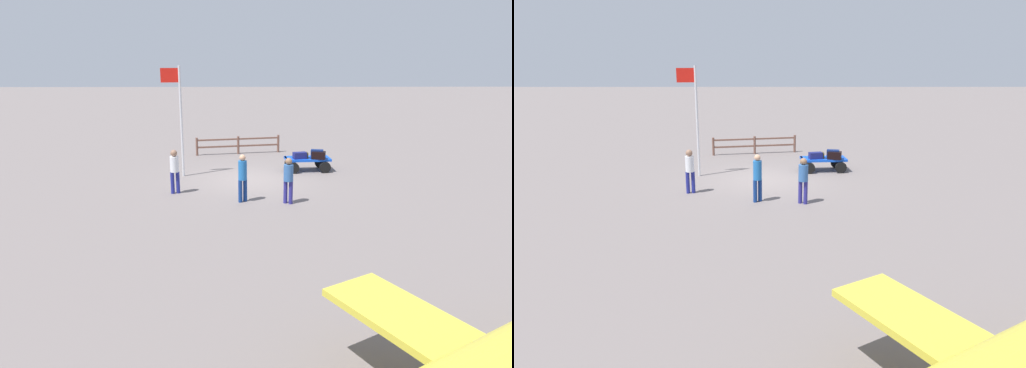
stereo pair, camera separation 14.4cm
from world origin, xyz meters
The scene contains 11 objects.
ground_plane centered at (0.00, 0.00, 0.00)m, with size 120.00×120.00×0.00m, color slate.
luggage_cart centered at (-2.54, -1.53, 0.43)m, with size 2.07×1.23×0.60m.
suitcase_tan centered at (-2.19, -1.33, 0.74)m, with size 0.64×0.44×0.29m.
suitcase_navy centered at (-2.25, -1.46, 0.72)m, with size 0.64×0.36×0.25m.
suitcase_olive centered at (-2.96, -1.39, 0.79)m, with size 0.58×0.40×0.39m.
suitcase_grey centered at (-3.01, -1.26, 0.76)m, with size 0.66×0.50×0.33m.
worker_lead centered at (-1.32, 3.22, 0.95)m, with size 0.45×0.45×1.63m.
worker_trailing centered at (0.26, 3.00, 0.96)m, with size 0.42×0.42×1.70m.
worker_supervisor centered at (2.80, 1.94, 0.97)m, with size 0.39×0.39×1.66m.
flagpole centered at (2.94, -0.64, 2.71)m, with size 0.81×0.13×4.61m.
wooden_fence centered at (0.62, -5.27, 0.54)m, with size 4.37×0.94×0.93m.
Camera 2 is at (-0.15, 18.49, 4.97)m, focal length 32.23 mm.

